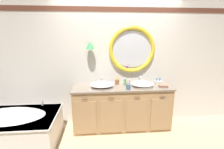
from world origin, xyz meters
TOP-DOWN VIEW (x-y plane):
  - ground_plane at (0.00, 0.00)m, footprint 14.00×14.00m
  - back_wall_assembly at (0.02, 0.59)m, footprint 6.40×0.26m
  - vanity_counter at (0.06, 0.27)m, footprint 1.92×0.60m
  - bathtub at (-1.92, -0.11)m, footprint 1.62×0.98m
  - sink_basin_left at (-0.33, 0.24)m, footprint 0.43×0.43m
  - sink_basin_right at (0.45, 0.24)m, footprint 0.42×0.42m
  - faucet_set_left at (-0.33, 0.47)m, footprint 0.21×0.13m
  - faucet_set_right at (0.45, 0.47)m, footprint 0.22×0.14m
  - toothbrush_holder_left at (-0.02, 0.43)m, footprint 0.09×0.09m
  - toothbrush_holder_right at (0.15, 0.09)m, footprint 0.09×0.09m
  - soap_dispenser at (0.13, 0.35)m, footprint 0.06×0.06m
  - folded_hand_towel at (0.84, 0.16)m, footprint 0.17×0.10m
  - toiletry_basket at (0.83, 0.41)m, footprint 0.14×0.10m

SIDE VIEW (x-z plane):
  - ground_plane at x=0.00m, z-range 0.00..0.00m
  - bathtub at x=-1.92m, z-range 0.00..0.63m
  - vanity_counter at x=0.06m, z-range 0.00..0.87m
  - folded_hand_towel at x=0.84m, z-range 0.86..0.91m
  - toiletry_basket at x=0.83m, z-range 0.83..0.96m
  - sink_basin_right at x=0.45m, z-range 0.86..0.97m
  - toothbrush_holder_right at x=0.15m, z-range 0.81..1.02m
  - toothbrush_holder_left at x=-0.02m, z-range 0.81..1.03m
  - sink_basin_left at x=-0.33m, z-range 0.86..0.98m
  - faucet_set_right at x=0.45m, z-range 0.85..1.01m
  - faucet_set_left at x=-0.33m, z-range 0.84..1.01m
  - soap_dispenser at x=0.13m, z-range 0.85..1.01m
  - back_wall_assembly at x=0.02m, z-range 0.02..2.62m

